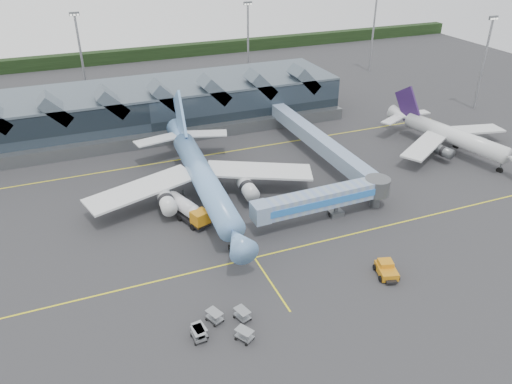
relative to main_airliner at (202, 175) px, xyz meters
name	(u,v)px	position (x,y,z in m)	size (l,w,h in m)	color
ground	(235,229)	(1.79, -11.39, -4.31)	(260.00, 260.00, 0.00)	#2C2C2F
taxi_stripes	(216,199)	(1.79, -1.39, -4.30)	(120.00, 60.00, 0.01)	yellow
tree_line_far	(123,56)	(1.79, 98.61, -2.31)	(260.00, 4.00, 4.00)	black
terminal	(142,108)	(-3.28, 35.96, 0.57)	(90.00, 22.25, 12.52)	black
light_masts	(228,49)	(22.79, 51.41, 8.18)	(132.40, 42.56, 22.45)	gray
main_airliner	(202,175)	(0.00, 0.00, 0.00)	(39.66, 45.63, 14.66)	#6891D4
regional_jet	(450,135)	(52.60, 0.21, -0.79)	(29.04, 32.17, 11.10)	silver
jet_bridge	(331,197)	(17.22, -13.63, -0.73)	(24.28, 4.19, 5.26)	#7089BB
fuel_truck	(186,209)	(-4.36, -5.58, -2.45)	(5.35, 9.82, 3.32)	black
pushback_tug	(386,270)	(16.92, -29.60, -3.47)	(3.49, 4.58, 1.86)	#C27812
baggage_carts	(220,326)	(-7.22, -31.18, -3.51)	(7.41, 6.50, 1.42)	gray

